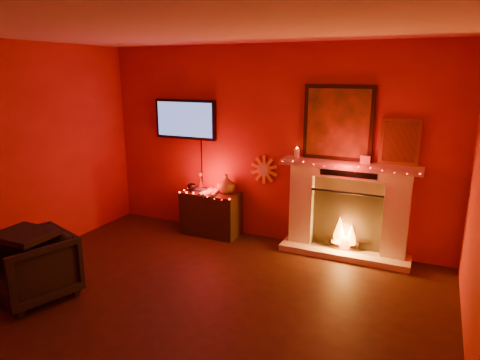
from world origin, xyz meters
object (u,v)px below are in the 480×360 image
(tv, at_px, (185,119))
(console_table, at_px, (212,210))
(sunburst_clock, at_px, (264,170))
(armchair, at_px, (33,267))
(fireplace, at_px, (347,201))

(tv, height_order, console_table, tv)
(sunburst_clock, xyz_separation_m, console_table, (-0.73, -0.22, -0.64))
(armchair, bearing_deg, sunburst_clock, 77.86)
(fireplace, height_order, sunburst_clock, fireplace)
(console_table, relative_size, armchair, 1.19)
(fireplace, bearing_deg, console_table, -176.27)
(fireplace, relative_size, tv, 1.76)
(sunburst_clock, height_order, console_table, sunburst_clock)
(armchair, bearing_deg, console_table, 89.54)
(fireplace, relative_size, console_table, 2.40)
(fireplace, bearing_deg, armchair, -137.35)
(tv, xyz_separation_m, console_table, (0.52, -0.19, -1.28))
(armchair, bearing_deg, tv, 101.85)
(sunburst_clock, distance_m, armchair, 3.11)
(fireplace, distance_m, sunburst_clock, 1.23)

